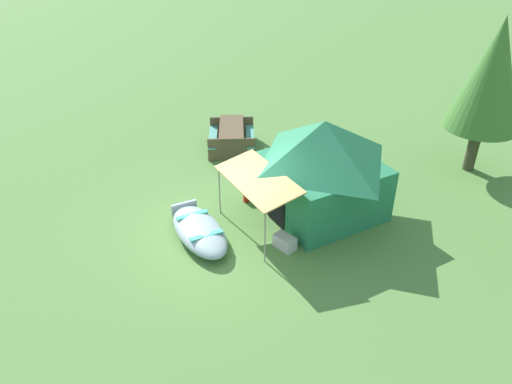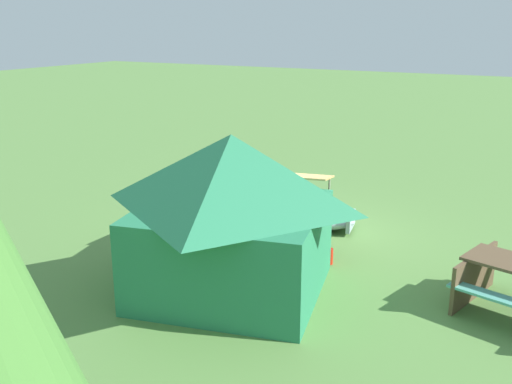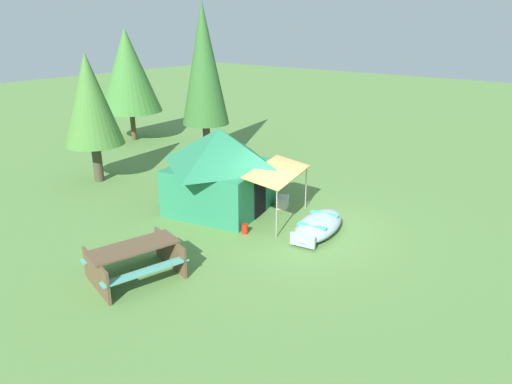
{
  "view_description": "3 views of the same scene",
  "coord_description": "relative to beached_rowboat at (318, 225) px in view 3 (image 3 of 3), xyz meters",
  "views": [
    {
      "loc": [
        9.48,
        -2.08,
        6.98
      ],
      "look_at": [
        0.05,
        0.81,
        1.0
      ],
      "focal_mm": 33.59,
      "sensor_mm": 36.0,
      "label": 1
    },
    {
      "loc": [
        -4.57,
        9.91,
        4.11
      ],
      "look_at": [
        0.3,
        0.92,
        1.13
      ],
      "focal_mm": 40.93,
      "sensor_mm": 36.0,
      "label": 2
    },
    {
      "loc": [
        -9.98,
        -6.43,
        5.43
      ],
      "look_at": [
        -0.01,
        1.41,
        0.77
      ],
      "focal_mm": 32.56,
      "sensor_mm": 36.0,
      "label": 3
    }
  ],
  "objects": [
    {
      "name": "fuel_can",
      "position": [
        -1.26,
        1.54,
        -0.09
      ],
      "size": [
        0.2,
        0.2,
        0.28
      ],
      "primitive_type": "cylinder",
      "rotation": [
        0.0,
        0.0,
        4.97
      ],
      "color": "red",
      "rests_on": "ground_plane"
    },
    {
      "name": "ground_plane",
      "position": [
        -0.12,
        0.64,
        -0.23
      ],
      "size": [
        80.0,
        80.0,
        0.0
      ],
      "primitive_type": "plane",
      "color": "#588540"
    },
    {
      "name": "cooler_box",
      "position": [
        0.98,
        1.84,
        -0.06
      ],
      "size": [
        0.6,
        0.51,
        0.33
      ],
      "primitive_type": "cube",
      "rotation": [
        0.0,
        0.0,
        0.47
      ],
      "color": "silver",
      "rests_on": "ground_plane"
    },
    {
      "name": "pine_tree_back_left",
      "position": [
        -1.06,
        8.54,
        2.69
      ],
      "size": [
        2.06,
        2.06,
        4.51
      ],
      "color": "#433E2D",
      "rests_on": "ground_plane"
    },
    {
      "name": "beached_rowboat",
      "position": [
        0.0,
        0.0,
        0.0
      ],
      "size": [
        2.51,
        1.44,
        0.43
      ],
      "color": "#97AAB3",
      "rests_on": "ground_plane"
    },
    {
      "name": "picnic_table",
      "position": [
        -4.56,
        2.0,
        0.27
      ],
      "size": [
        2.26,
        1.93,
        0.79
      ],
      "color": "brown",
      "rests_on": "ground_plane"
    },
    {
      "name": "pine_tree_far_center",
      "position": [
        3.88,
        7.89,
        3.57
      ],
      "size": [
        1.95,
        1.95,
        6.26
      ],
      "color": "#50372B",
      "rests_on": "ground_plane"
    },
    {
      "name": "pine_tree_back_right",
      "position": [
        3.65,
        12.59,
        3.06
      ],
      "size": [
        2.9,
        2.9,
        5.19
      ],
      "color": "brown",
      "rests_on": "ground_plane"
    },
    {
      "name": "canvas_cabin_tent",
      "position": [
        -0.32,
        3.25,
        1.08
      ],
      "size": [
        3.48,
        4.32,
        2.52
      ],
      "color": "#277B52",
      "rests_on": "ground_plane"
    }
  ]
}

